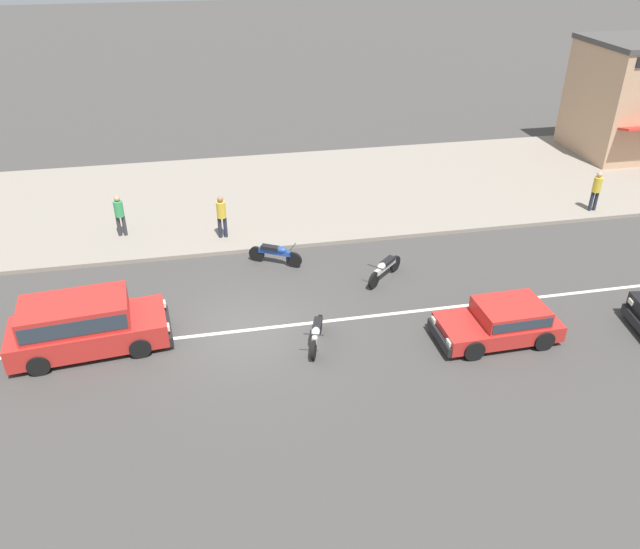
% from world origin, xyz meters
% --- Properties ---
extents(ground_plane, '(160.00, 160.00, 0.00)m').
position_xyz_m(ground_plane, '(0.00, 0.00, 0.00)').
color(ground_plane, '#423F3D').
extents(lane_centre_stripe, '(50.40, 0.14, 0.01)m').
position_xyz_m(lane_centre_stripe, '(0.00, 0.00, 0.00)').
color(lane_centre_stripe, silver).
rests_on(lane_centre_stripe, ground).
extents(kerb_strip, '(68.00, 10.00, 0.15)m').
position_xyz_m(kerb_strip, '(0.00, 9.84, 0.07)').
color(kerb_strip, gray).
rests_on(kerb_strip, ground).
extents(minivan_red_2, '(4.51, 2.24, 1.56)m').
position_xyz_m(minivan_red_2, '(-4.52, 0.04, 0.84)').
color(minivan_red_2, red).
rests_on(minivan_red_2, ground).
extents(hatchback_red_4, '(3.56, 1.81, 1.10)m').
position_xyz_m(hatchback_red_4, '(7.18, -1.79, 0.59)').
color(hatchback_red_4, red).
rests_on(hatchback_red_4, ground).
extents(motorcycle_0, '(1.76, 1.10, 0.80)m').
position_xyz_m(motorcycle_0, '(1.38, 3.83, 0.42)').
color(motorcycle_0, black).
rests_on(motorcycle_0, ground).
extents(motorcycle_1, '(1.50, 1.41, 0.80)m').
position_xyz_m(motorcycle_1, '(4.82, 2.06, 0.42)').
color(motorcycle_1, black).
rests_on(motorcycle_1, ground).
extents(motorcycle_2, '(0.80, 1.75, 0.80)m').
position_xyz_m(motorcycle_2, '(1.89, -1.12, 0.42)').
color(motorcycle_2, black).
rests_on(motorcycle_2, ground).
extents(pedestrian_near_clock, '(0.34, 0.34, 1.65)m').
position_xyz_m(pedestrian_near_clock, '(14.65, 5.51, 1.11)').
color(pedestrian_near_clock, '#232838').
rests_on(pedestrian_near_clock, kerb_strip).
extents(pedestrian_mid_kerb, '(0.34, 0.34, 1.64)m').
position_xyz_m(pedestrian_mid_kerb, '(-0.30, 6.00, 1.11)').
color(pedestrian_mid_kerb, '#232838').
rests_on(pedestrian_mid_kerb, kerb_strip).
extents(pedestrian_by_shop, '(0.34, 0.34, 1.60)m').
position_xyz_m(pedestrian_by_shop, '(-4.01, 6.89, 1.08)').
color(pedestrian_by_shop, '#333338').
rests_on(pedestrian_by_shop, kerb_strip).
extents(shopfront_corner_warung, '(5.41, 5.41, 5.44)m').
position_xyz_m(shopfront_corner_warung, '(20.40, 11.85, 2.87)').
color(shopfront_corner_warung, tan).
rests_on(shopfront_corner_warung, kerb_strip).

